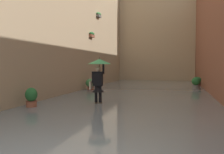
{
  "coord_description": "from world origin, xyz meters",
  "views": [
    {
      "loc": [
        -2.04,
        3.31,
        1.68
      ],
      "look_at": [
        0.45,
        -6.26,
        1.19
      ],
      "focal_mm": 39.79,
      "sensor_mm": 36.0,
      "label": 1
    }
  ],
  "objects_px": {
    "potted_plant_mid_right": "(31,98)",
    "potted_plant_far_right": "(90,84)",
    "potted_plant_far_left": "(197,81)",
    "person_wading": "(99,72)",
    "potted_plant_mid_left": "(196,83)"
  },
  "relations": [
    {
      "from": "potted_plant_far_left",
      "to": "person_wading",
      "type": "bearing_deg",
      "value": 64.87
    },
    {
      "from": "potted_plant_mid_right",
      "to": "potted_plant_far_right",
      "type": "bearing_deg",
      "value": -89.84
    },
    {
      "from": "potted_plant_far_right",
      "to": "potted_plant_mid_right",
      "type": "distance_m",
      "value": 6.79
    },
    {
      "from": "potted_plant_far_left",
      "to": "potted_plant_mid_left",
      "type": "bearing_deg",
      "value": 83.64
    },
    {
      "from": "potted_plant_far_right",
      "to": "potted_plant_far_left",
      "type": "relative_size",
      "value": 1.02
    },
    {
      "from": "person_wading",
      "to": "potted_plant_far_left",
      "type": "height_order",
      "value": "person_wading"
    },
    {
      "from": "potted_plant_mid_left",
      "to": "potted_plant_far_left",
      "type": "distance_m",
      "value": 2.43
    },
    {
      "from": "potted_plant_far_right",
      "to": "potted_plant_far_left",
      "type": "xyz_separation_m",
      "value": [
        -6.92,
        -4.66,
        0.0
      ]
    },
    {
      "from": "person_wading",
      "to": "potted_plant_mid_right",
      "type": "distance_m",
      "value": 2.85
    },
    {
      "from": "potted_plant_far_right",
      "to": "potted_plant_mid_right",
      "type": "xyz_separation_m",
      "value": [
        -0.02,
        6.79,
        -0.02
      ]
    },
    {
      "from": "person_wading",
      "to": "potted_plant_mid_left",
      "type": "bearing_deg",
      "value": -120.28
    },
    {
      "from": "potted_plant_mid_left",
      "to": "potted_plant_far_right",
      "type": "relative_size",
      "value": 1.08
    },
    {
      "from": "potted_plant_mid_left",
      "to": "potted_plant_mid_right",
      "type": "xyz_separation_m",
      "value": [
        6.63,
        9.04,
        -0.04
      ]
    },
    {
      "from": "person_wading",
      "to": "potted_plant_far_left",
      "type": "distance_m",
      "value": 11.04
    },
    {
      "from": "potted_plant_far_right",
      "to": "potted_plant_far_left",
      "type": "bearing_deg",
      "value": -146.02
    }
  ]
}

